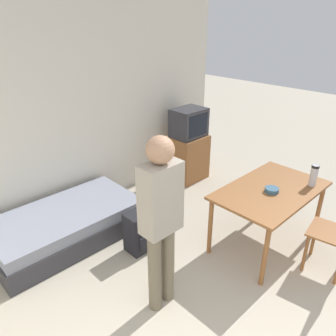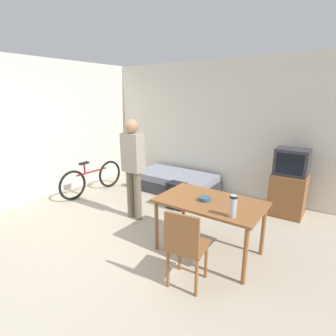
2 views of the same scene
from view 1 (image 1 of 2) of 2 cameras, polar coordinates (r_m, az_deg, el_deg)
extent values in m
cube|color=silver|center=(4.26, -19.27, 8.62)|extent=(5.57, 0.06, 2.70)
cube|color=#333338|center=(4.18, -17.09, -10.18)|extent=(1.74, 0.94, 0.25)
cube|color=gray|center=(4.08, -17.43, -7.96)|extent=(1.69, 0.91, 0.14)
cube|color=brown|center=(5.32, 3.44, 1.88)|extent=(0.55, 0.48, 0.73)
cube|color=#2D2D33|center=(5.11, 3.61, 7.89)|extent=(0.51, 0.40, 0.44)
cube|color=black|center=(4.99, 5.24, 7.40)|extent=(0.42, 0.01, 0.34)
cube|color=brown|center=(3.78, 17.49, -3.71)|extent=(1.32, 0.80, 0.03)
cylinder|color=brown|center=(3.40, 16.52, -14.58)|extent=(0.05, 0.05, 0.70)
cylinder|color=brown|center=(4.33, 24.76, -6.65)|extent=(0.05, 0.05, 0.70)
cylinder|color=brown|center=(3.69, 7.37, -10.09)|extent=(0.05, 0.05, 0.70)
cylinder|color=brown|center=(4.56, 17.01, -3.67)|extent=(0.05, 0.05, 0.70)
cube|color=brown|center=(3.76, 26.46, -10.00)|extent=(0.46, 0.46, 0.02)
cylinder|color=brown|center=(4.04, 24.08, -11.00)|extent=(0.04, 0.04, 0.45)
cylinder|color=brown|center=(3.78, 22.80, -13.49)|extent=(0.04, 0.04, 0.45)
cylinder|color=#6B604C|center=(3.02, -2.32, -17.68)|extent=(0.12, 0.12, 0.82)
cylinder|color=#6B604C|center=(3.10, -0.02, -16.30)|extent=(0.12, 0.12, 0.82)
cube|color=#9E9384|center=(2.63, -1.29, -5.32)|extent=(0.34, 0.20, 0.62)
sphere|color=#A87A5B|center=(2.45, -1.38, 3.17)|extent=(0.22, 0.22, 0.22)
cylinder|color=#B7B7BC|center=(3.95, 24.04, -1.19)|extent=(0.08, 0.08, 0.25)
cylinder|color=black|center=(3.91, 24.32, 0.26)|extent=(0.08, 0.08, 0.03)
cylinder|color=#335670|center=(3.70, 17.63, -3.68)|extent=(0.15, 0.15, 0.05)
cube|color=black|center=(3.79, -4.83, -10.80)|extent=(0.33, 0.23, 0.48)
cube|color=black|center=(3.76, -3.47, -12.57)|extent=(0.23, 0.03, 0.17)
camera|label=2|loc=(4.54, 63.49, 5.81)|focal=28.00mm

